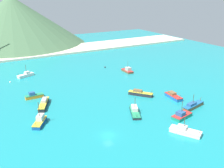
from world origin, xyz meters
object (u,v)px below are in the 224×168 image
object	(u,v)px
fishing_boat_9	(173,96)
buoy_0	(10,82)
fishing_boat_10	(185,131)
fishing_boat_8	(40,121)
buoy_1	(105,67)
fishing_boat_0	(140,93)
fishing_boat_3	(44,104)
fishing_boat_2	(193,106)
fishing_boat_1	(182,116)
fishing_boat_6	(34,96)
fishing_boat_7	(135,111)
fishing_boat_4	(128,70)
fishing_boat_5	(26,75)

from	to	relation	value
fishing_boat_9	buoy_0	xyz separation A→B (m)	(-50.09, 49.38, -0.69)
fishing_boat_10	fishing_boat_8	bearing A→B (deg)	142.95
buoy_0	buoy_1	world-z (taller)	buoy_1
fishing_boat_9	buoy_1	bearing A→B (deg)	93.07
fishing_boat_0	fishing_boat_3	bearing A→B (deg)	166.03
fishing_boat_0	fishing_boat_10	world-z (taller)	fishing_boat_10
fishing_boat_2	fishing_boat_8	xyz separation A→B (m)	(-49.15, 14.42, 0.18)
fishing_boat_1	fishing_boat_8	bearing A→B (deg)	155.72
fishing_boat_2	fishing_boat_10	bearing A→B (deg)	-142.57
fishing_boat_8	fishing_boat_9	size ratio (longest dim) A/B	0.91
fishing_boat_2	fishing_boat_6	world-z (taller)	fishing_boat_2
fishing_boat_2	buoy_0	bearing A→B (deg)	130.09
fishing_boat_0	fishing_boat_7	world-z (taller)	fishing_boat_7
fishing_boat_1	fishing_boat_8	world-z (taller)	fishing_boat_8
buoy_1	fishing_boat_4	bearing A→B (deg)	-65.29
fishing_boat_5	buoy_1	xyz separation A→B (m)	(39.51, -4.94, -0.66)
fishing_boat_0	fishing_boat_3	xyz separation A→B (m)	(-35.03, 8.71, 0.01)
fishing_boat_4	fishing_boat_5	xyz separation A→B (m)	(-45.35, 17.64, -0.10)
fishing_boat_10	buoy_1	world-z (taller)	fishing_boat_10
fishing_boat_1	fishing_boat_3	bearing A→B (deg)	138.98
fishing_boat_1	fishing_boat_7	size ratio (longest dim) A/B	0.80
fishing_boat_0	fishing_boat_8	world-z (taller)	fishing_boat_8
fishing_boat_0	fishing_boat_3	size ratio (longest dim) A/B	0.80
fishing_boat_4	buoy_0	xyz separation A→B (m)	(-53.29, 12.77, -0.79)
fishing_boat_9	fishing_boat_8	bearing A→B (deg)	174.93
fishing_boat_3	fishing_boat_9	bearing A→B (deg)	-20.99
fishing_boat_3	fishing_boat_7	size ratio (longest dim) A/B	1.13
fishing_boat_0	fishing_boat_9	world-z (taller)	fishing_boat_0
fishing_boat_1	fishing_boat_6	distance (m)	54.06
fishing_boat_0	fishing_boat_1	xyz separation A→B (m)	(0.40, -22.11, -0.01)
fishing_boat_1	fishing_boat_3	world-z (taller)	fishing_boat_1
fishing_boat_10	fishing_boat_4	bearing A→B (deg)	72.62
fishing_boat_2	buoy_1	xyz separation A→B (m)	(-2.58, 59.37, -0.70)
fishing_boat_4	buoy_1	bearing A→B (deg)	114.71
fishing_boat_8	buoy_1	bearing A→B (deg)	43.99
fishing_boat_6	fishing_boat_10	world-z (taller)	fishing_boat_10
fishing_boat_6	buoy_0	bearing A→B (deg)	101.00
fishing_boat_6	buoy_0	world-z (taller)	fishing_boat_6
fishing_boat_10	fishing_boat_5	bearing A→B (deg)	109.74
buoy_0	fishing_boat_5	bearing A→B (deg)	31.54
buoy_1	buoy_0	bearing A→B (deg)	179.92
fishing_boat_6	fishing_boat_4	bearing A→B (deg)	12.32
fishing_boat_0	buoy_0	world-z (taller)	fishing_boat_0
fishing_boat_7	fishing_boat_4	bearing A→B (deg)	60.04
fishing_boat_7	fishing_boat_10	world-z (taller)	fishing_boat_7
fishing_boat_0	buoy_1	xyz separation A→B (m)	(6.68, 41.01, -0.72)
fishing_boat_10	fishing_boat_3	bearing A→B (deg)	127.35
buoy_1	fishing_boat_2	bearing A→B (deg)	-87.51
fishing_boat_7	buoy_0	bearing A→B (deg)	119.51
fishing_boat_3	fishing_boat_4	world-z (taller)	fishing_boat_4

